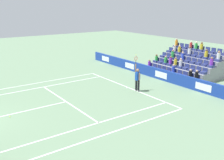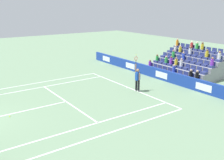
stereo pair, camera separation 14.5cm
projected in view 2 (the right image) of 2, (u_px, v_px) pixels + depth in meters
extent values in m
cube|color=white|center=(128.00, 87.00, 20.93)|extent=(10.97, 0.10, 0.01)
cube|color=white|center=(66.00, 101.00, 17.89)|extent=(8.23, 0.10, 0.01)
cube|color=white|center=(19.00, 112.00, 16.13)|extent=(0.10, 6.40, 0.01)
cube|color=white|center=(39.00, 88.00, 20.88)|extent=(0.10, 11.89, 0.01)
cube|color=white|center=(91.00, 125.00, 14.41)|extent=(0.10, 11.89, 0.01)
cube|color=white|center=(33.00, 84.00, 21.95)|extent=(0.10, 11.89, 0.01)
cube|color=white|center=(104.00, 134.00, 13.33)|extent=(0.10, 11.89, 0.01)
cube|color=white|center=(127.00, 88.00, 20.87)|extent=(0.10, 0.20, 0.01)
cube|color=#193899|center=(162.00, 75.00, 22.90)|extent=(21.81, 0.20, 0.96)
cube|color=white|center=(203.00, 87.00, 19.41)|extent=(1.40, 0.01, 0.54)
cube|color=white|center=(161.00, 75.00, 22.84)|extent=(1.40, 0.01, 0.54)
cube|color=white|center=(130.00, 66.00, 26.27)|extent=(1.40, 0.01, 0.54)
cube|color=white|center=(106.00, 59.00, 29.69)|extent=(1.40, 0.01, 0.54)
cylinder|color=black|center=(139.00, 86.00, 19.84)|extent=(0.16, 0.16, 0.90)
cylinder|color=black|center=(136.00, 85.00, 20.01)|extent=(0.16, 0.16, 0.90)
cube|color=white|center=(138.00, 91.00, 19.95)|extent=(0.15, 0.27, 0.08)
cube|color=white|center=(136.00, 90.00, 20.12)|extent=(0.15, 0.27, 0.08)
cube|color=#1947B2|center=(138.00, 76.00, 19.71)|extent=(0.26, 0.38, 0.60)
sphere|color=#9E7251|center=(138.00, 70.00, 19.59)|extent=(0.24, 0.24, 0.24)
cylinder|color=#9E7251|center=(136.00, 68.00, 19.70)|extent=(0.09, 0.09, 0.62)
cylinder|color=#9E7251|center=(139.00, 77.00, 19.52)|extent=(0.09, 0.09, 0.56)
cylinder|color=black|center=(136.00, 62.00, 19.58)|extent=(0.04, 0.04, 0.28)
torus|color=red|center=(136.00, 58.00, 19.50)|extent=(0.07, 0.31, 0.31)
sphere|color=#D1E533|center=(136.00, 55.00, 19.42)|extent=(0.07, 0.07, 0.07)
cube|color=gray|center=(170.00, 76.00, 23.57)|extent=(6.20, 0.95, 0.42)
cube|color=navy|center=(196.00, 80.00, 21.29)|extent=(0.48, 0.44, 0.20)
cube|color=navy|center=(198.00, 76.00, 21.33)|extent=(0.48, 0.04, 0.30)
cube|color=navy|center=(190.00, 78.00, 21.78)|extent=(0.48, 0.44, 0.20)
cube|color=navy|center=(192.00, 75.00, 21.82)|extent=(0.48, 0.04, 0.30)
cube|color=navy|center=(184.00, 76.00, 22.27)|extent=(0.48, 0.44, 0.20)
cube|color=navy|center=(186.00, 73.00, 22.31)|extent=(0.48, 0.04, 0.30)
cube|color=navy|center=(179.00, 75.00, 22.75)|extent=(0.48, 0.44, 0.20)
cube|color=navy|center=(180.00, 72.00, 22.79)|extent=(0.48, 0.04, 0.30)
cube|color=navy|center=(173.00, 73.00, 23.24)|extent=(0.48, 0.44, 0.20)
cube|color=navy|center=(175.00, 70.00, 23.28)|extent=(0.48, 0.04, 0.30)
cube|color=navy|center=(168.00, 72.00, 23.73)|extent=(0.48, 0.44, 0.20)
cube|color=navy|center=(170.00, 69.00, 23.77)|extent=(0.48, 0.04, 0.30)
cube|color=navy|center=(163.00, 71.00, 24.21)|extent=(0.48, 0.44, 0.20)
cube|color=navy|center=(165.00, 68.00, 24.25)|extent=(0.48, 0.04, 0.30)
cube|color=navy|center=(158.00, 69.00, 24.70)|extent=(0.48, 0.44, 0.20)
cube|color=navy|center=(160.00, 66.00, 24.74)|extent=(0.48, 0.04, 0.30)
cube|color=navy|center=(154.00, 68.00, 25.19)|extent=(0.48, 0.44, 0.20)
cube|color=navy|center=(155.00, 65.00, 25.23)|extent=(0.48, 0.04, 0.30)
cube|color=navy|center=(149.00, 67.00, 25.68)|extent=(0.48, 0.44, 0.20)
cube|color=navy|center=(151.00, 64.00, 25.72)|extent=(0.48, 0.04, 0.30)
cube|color=gray|center=(178.00, 72.00, 24.04)|extent=(6.20, 0.95, 0.84)
cube|color=navy|center=(204.00, 73.00, 21.70)|extent=(0.48, 0.44, 0.20)
cube|color=navy|center=(206.00, 70.00, 21.74)|extent=(0.48, 0.04, 0.30)
cube|color=navy|center=(198.00, 71.00, 22.19)|extent=(0.48, 0.44, 0.20)
cube|color=navy|center=(199.00, 68.00, 22.23)|extent=(0.48, 0.04, 0.30)
cube|color=navy|center=(192.00, 70.00, 22.67)|extent=(0.48, 0.44, 0.20)
cube|color=navy|center=(194.00, 67.00, 22.71)|extent=(0.48, 0.04, 0.30)
cube|color=navy|center=(186.00, 69.00, 23.16)|extent=(0.48, 0.44, 0.20)
cube|color=navy|center=(188.00, 66.00, 23.20)|extent=(0.48, 0.04, 0.30)
cube|color=navy|center=(181.00, 67.00, 23.65)|extent=(0.48, 0.44, 0.20)
cube|color=navy|center=(182.00, 64.00, 23.69)|extent=(0.48, 0.04, 0.30)
cube|color=navy|center=(175.00, 66.00, 24.13)|extent=(0.48, 0.44, 0.20)
cube|color=navy|center=(177.00, 63.00, 24.18)|extent=(0.48, 0.04, 0.30)
cube|color=navy|center=(170.00, 65.00, 24.62)|extent=(0.48, 0.44, 0.20)
cube|color=navy|center=(172.00, 62.00, 24.66)|extent=(0.48, 0.04, 0.30)
cube|color=navy|center=(166.00, 64.00, 25.11)|extent=(0.48, 0.44, 0.20)
cube|color=navy|center=(167.00, 61.00, 25.15)|extent=(0.48, 0.04, 0.30)
cube|color=navy|center=(161.00, 63.00, 25.60)|extent=(0.48, 0.44, 0.20)
cube|color=navy|center=(163.00, 60.00, 25.64)|extent=(0.48, 0.04, 0.30)
cube|color=navy|center=(157.00, 61.00, 26.08)|extent=(0.48, 0.44, 0.20)
cube|color=navy|center=(158.00, 59.00, 26.12)|extent=(0.48, 0.04, 0.30)
cube|color=gray|center=(185.00, 69.00, 24.50)|extent=(6.20, 0.95, 1.26)
cube|color=navy|center=(211.00, 67.00, 22.11)|extent=(0.48, 0.44, 0.20)
cube|color=navy|center=(213.00, 63.00, 22.15)|extent=(0.48, 0.04, 0.30)
cube|color=navy|center=(205.00, 65.00, 22.59)|extent=(0.48, 0.44, 0.20)
cube|color=navy|center=(207.00, 62.00, 22.64)|extent=(0.48, 0.04, 0.30)
cube|color=navy|center=(199.00, 64.00, 23.08)|extent=(0.48, 0.44, 0.20)
cube|color=navy|center=(201.00, 61.00, 23.12)|extent=(0.48, 0.04, 0.30)
cube|color=navy|center=(193.00, 63.00, 23.57)|extent=(0.48, 0.44, 0.20)
cube|color=navy|center=(195.00, 60.00, 23.61)|extent=(0.48, 0.04, 0.30)
cube|color=navy|center=(188.00, 62.00, 24.06)|extent=(0.48, 0.44, 0.20)
cube|color=navy|center=(190.00, 59.00, 24.10)|extent=(0.48, 0.04, 0.30)
cube|color=navy|center=(183.00, 60.00, 24.54)|extent=(0.48, 0.44, 0.20)
cube|color=navy|center=(184.00, 58.00, 24.58)|extent=(0.48, 0.04, 0.30)
cube|color=navy|center=(178.00, 59.00, 25.03)|extent=(0.48, 0.44, 0.20)
cube|color=navy|center=(179.00, 57.00, 25.07)|extent=(0.48, 0.04, 0.30)
cube|color=navy|center=(173.00, 58.00, 25.52)|extent=(0.48, 0.44, 0.20)
cube|color=navy|center=(174.00, 56.00, 25.56)|extent=(0.48, 0.04, 0.30)
cube|color=navy|center=(168.00, 57.00, 26.00)|extent=(0.48, 0.44, 0.20)
cube|color=navy|center=(170.00, 55.00, 26.05)|extent=(0.48, 0.04, 0.30)
cube|color=navy|center=(163.00, 56.00, 26.49)|extent=(0.48, 0.44, 0.20)
cube|color=navy|center=(165.00, 54.00, 26.53)|extent=(0.48, 0.04, 0.30)
cube|color=gray|center=(191.00, 65.00, 24.97)|extent=(6.20, 0.95, 1.68)
cube|color=navy|center=(218.00, 60.00, 22.51)|extent=(0.48, 0.44, 0.20)
cube|color=navy|center=(220.00, 57.00, 22.56)|extent=(0.48, 0.04, 0.30)
cube|color=navy|center=(212.00, 59.00, 23.00)|extent=(0.48, 0.44, 0.20)
cube|color=navy|center=(214.00, 56.00, 23.04)|extent=(0.48, 0.04, 0.30)
cube|color=navy|center=(206.00, 58.00, 23.49)|extent=(0.48, 0.44, 0.20)
cube|color=navy|center=(208.00, 55.00, 23.53)|extent=(0.48, 0.04, 0.30)
cube|color=navy|center=(200.00, 57.00, 23.98)|extent=(0.48, 0.44, 0.20)
cube|color=navy|center=(202.00, 54.00, 24.02)|extent=(0.48, 0.04, 0.30)
cube|color=navy|center=(195.00, 56.00, 24.46)|extent=(0.48, 0.44, 0.20)
cube|color=navy|center=(196.00, 53.00, 24.50)|extent=(0.48, 0.04, 0.30)
cube|color=navy|center=(190.00, 55.00, 24.95)|extent=(0.48, 0.44, 0.20)
cube|color=navy|center=(191.00, 52.00, 24.99)|extent=(0.48, 0.04, 0.30)
cube|color=navy|center=(184.00, 54.00, 25.44)|extent=(0.48, 0.44, 0.20)
cube|color=navy|center=(186.00, 51.00, 25.48)|extent=(0.48, 0.04, 0.30)
cube|color=navy|center=(180.00, 53.00, 25.92)|extent=(0.48, 0.44, 0.20)
cube|color=navy|center=(181.00, 50.00, 25.97)|extent=(0.48, 0.04, 0.30)
cube|color=navy|center=(175.00, 52.00, 26.41)|extent=(0.48, 0.44, 0.20)
cube|color=navy|center=(176.00, 50.00, 26.45)|extent=(0.48, 0.04, 0.30)
cube|color=navy|center=(170.00, 51.00, 26.90)|extent=(0.48, 0.44, 0.20)
cube|color=navy|center=(172.00, 49.00, 26.94)|extent=(0.48, 0.04, 0.30)
cube|color=gray|center=(198.00, 62.00, 25.44)|extent=(6.20, 0.95, 2.10)
cube|color=navy|center=(219.00, 53.00, 23.41)|extent=(0.48, 0.44, 0.20)
cube|color=navy|center=(221.00, 50.00, 23.45)|extent=(0.48, 0.04, 0.30)
cube|color=navy|center=(213.00, 52.00, 23.90)|extent=(0.48, 0.44, 0.20)
cube|color=navy|center=(215.00, 50.00, 23.94)|extent=(0.48, 0.04, 0.30)
cube|color=navy|center=(207.00, 52.00, 24.38)|extent=(0.48, 0.44, 0.20)
cube|color=navy|center=(209.00, 49.00, 24.43)|extent=(0.48, 0.04, 0.30)
cube|color=navy|center=(202.00, 51.00, 24.87)|extent=(0.48, 0.44, 0.20)
cube|color=navy|center=(203.00, 48.00, 24.91)|extent=(0.48, 0.04, 0.30)
cube|color=navy|center=(196.00, 50.00, 25.36)|extent=(0.48, 0.44, 0.20)
cube|color=navy|center=(198.00, 47.00, 25.40)|extent=(0.48, 0.04, 0.30)
cube|color=navy|center=(191.00, 49.00, 25.85)|extent=(0.48, 0.44, 0.20)
cube|color=navy|center=(193.00, 46.00, 25.89)|extent=(0.48, 0.04, 0.30)
cube|color=navy|center=(186.00, 48.00, 26.33)|extent=(0.48, 0.44, 0.20)
cube|color=navy|center=(188.00, 45.00, 26.37)|extent=(0.48, 0.04, 0.30)
cube|color=navy|center=(181.00, 47.00, 26.82)|extent=(0.48, 0.44, 0.20)
cube|color=navy|center=(183.00, 45.00, 26.86)|extent=(0.48, 0.04, 0.30)
cube|color=navy|center=(177.00, 47.00, 27.31)|extent=(0.48, 0.44, 0.20)
cube|color=navy|center=(178.00, 44.00, 27.35)|extent=(0.48, 0.04, 0.30)
cylinder|color=white|center=(181.00, 63.00, 23.57)|extent=(0.28, 0.28, 0.54)
sphere|color=#D3A884|center=(182.00, 59.00, 23.47)|extent=(0.20, 0.20, 0.20)
cylinder|color=blue|center=(183.00, 57.00, 24.47)|extent=(0.28, 0.28, 0.53)
sphere|color=#D3A884|center=(184.00, 53.00, 24.37)|extent=(0.20, 0.20, 0.20)
cylinder|color=green|center=(197.00, 46.00, 25.29)|extent=(0.28, 0.28, 0.49)
sphere|color=beige|center=(197.00, 43.00, 25.19)|extent=(0.20, 0.20, 0.20)
cylinder|color=purple|center=(150.00, 64.00, 25.62)|extent=(0.28, 0.28, 0.42)
sphere|color=#9E7251|center=(150.00, 61.00, 25.53)|extent=(0.20, 0.20, 0.20)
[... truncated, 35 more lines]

